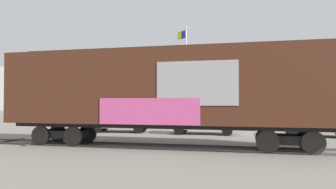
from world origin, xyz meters
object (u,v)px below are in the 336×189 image
(flagpole, at_px, (185,67))
(parked_car_tan, at_px, (316,123))
(parked_car_white, at_px, (203,121))
(freight_car, at_px, (167,89))
(parked_car_silver, at_px, (119,120))

(flagpole, height_order, parked_car_tan, flagpole)
(parked_car_white, bearing_deg, flagpole, 113.54)
(freight_car, relative_size, parked_car_tan, 3.55)
(freight_car, xyz_separation_m, parked_car_silver, (-5.04, 6.75, -1.81))
(parked_car_silver, height_order, parked_car_white, parked_car_white)
(parked_car_white, height_order, parked_car_tan, parked_car_white)
(parked_car_silver, distance_m, parked_car_white, 5.78)
(parked_car_tan, bearing_deg, flagpole, 151.36)
(parked_car_white, relative_size, parked_car_tan, 1.04)
(freight_car, relative_size, parked_car_silver, 3.43)
(freight_car, xyz_separation_m, flagpole, (-1.30, 11.32, 2.24))
(parked_car_tan, bearing_deg, parked_car_white, 179.30)
(freight_car, distance_m, parked_car_white, 6.90)
(parked_car_white, distance_m, parked_car_tan, 6.70)
(flagpole, bearing_deg, parked_car_white, -66.46)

